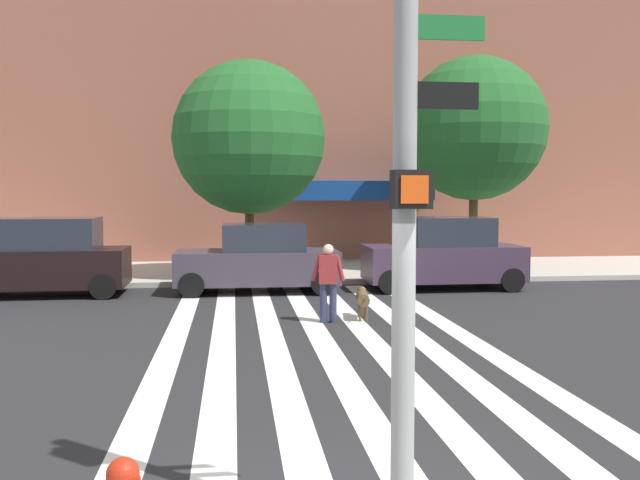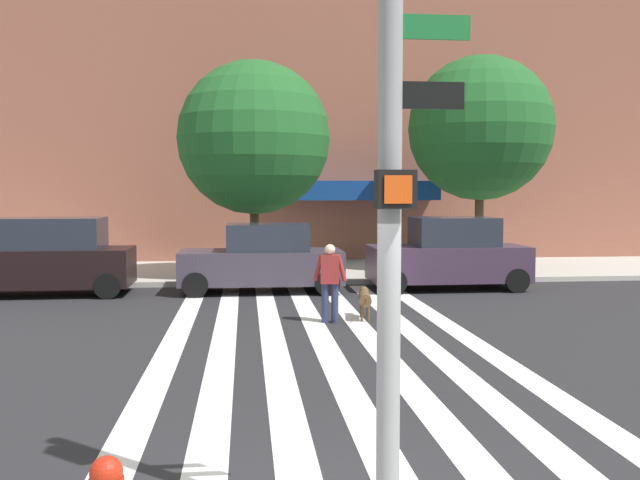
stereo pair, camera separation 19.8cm
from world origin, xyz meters
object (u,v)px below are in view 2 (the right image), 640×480
Objects in this scene: parked_car_third_in_line at (449,255)px; street_tree_middle at (481,129)px; traffic_light_pole at (393,84)px; dog_on_leash at (365,298)px; street_tree_nearest at (254,138)px; pedestrian_dog_walker at (330,278)px; parked_car_near_curb at (42,258)px; parked_car_behind_first at (263,260)px.

parked_car_third_in_line is 0.62× the size of street_tree_middle.
traffic_light_pole is 10.13m from dog_on_leash.
street_tree_nearest is at bearing 156.35° from parked_car_third_in_line.
dog_on_leash is at bearing 81.41° from traffic_light_pole.
parked_car_third_in_line is 0.67× the size of street_tree_nearest.
parked_car_third_in_line reaches higher than pedestrian_dog_walker.
pedestrian_dog_walker is (7.04, -4.60, -0.07)m from parked_car_near_curb.
parked_car_near_curb is 2.87× the size of pedestrian_dog_walker.
street_tree_nearest is 7.45m from street_tree_middle.
parked_car_third_in_line is at bearing -23.65° from street_tree_nearest.
traffic_light_pole is at bearing -94.06° from pedestrian_dog_walker.
street_tree_nearest is 7.87m from pedestrian_dog_walker.
parked_car_behind_first is at bearing 105.45° from pedestrian_dog_walker.
parked_car_behind_first reaches higher than pedestrian_dog_walker.
dog_on_leash is (1.44, 9.55, -3.08)m from traffic_light_pole.
street_tree_nearest is (5.57, 2.34, 3.33)m from parked_car_near_curb.
traffic_light_pole is 1.34× the size of parked_car_third_in_line.
parked_car_near_curb reaches higher than parked_car_third_in_line.
parked_car_near_curb is 13.89m from street_tree_middle.
street_tree_nearest reaches higher than parked_car_behind_first.
pedestrian_dog_walker is (-3.89, -4.60, -0.02)m from parked_car_third_in_line.
street_tree_nearest is at bearing 108.81° from dog_on_leash.
traffic_light_pole is 18.45m from street_tree_middle.
street_tree_nearest is 0.93× the size of street_tree_middle.
parked_car_behind_first is 5.16m from parked_car_third_in_line.
parked_car_behind_first is at bearing -85.31° from street_tree_nearest.
street_tree_middle reaches higher than parked_car_behind_first.
parked_car_behind_first reaches higher than dog_on_leash.
traffic_light_pole reaches higher than parked_car_near_curb.
parked_car_third_in_line is at bearing 53.98° from dog_on_leash.
traffic_light_pole is 16.20m from street_tree_nearest.
parked_car_behind_first is 0.68× the size of street_tree_nearest.
street_tree_middle is at bearing 25.29° from parked_car_behind_first.
dog_on_leash is (-3.10, -4.27, -0.50)m from parked_car_third_in_line.
parked_car_third_in_line is 6.75m from street_tree_nearest.
parked_car_behind_first is 3.85× the size of dog_on_leash.
street_tree_nearest reaches higher than pedestrian_dog_walker.
parked_car_third_in_line is at bearing -120.68° from street_tree_middle.
parked_car_near_curb is at bearing -157.19° from street_tree_nearest.
traffic_light_pole is 0.90× the size of street_tree_nearest.
street_tree_middle is at bearing 56.26° from dog_on_leash.
parked_car_behind_first is 4.77m from pedestrian_dog_walker.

